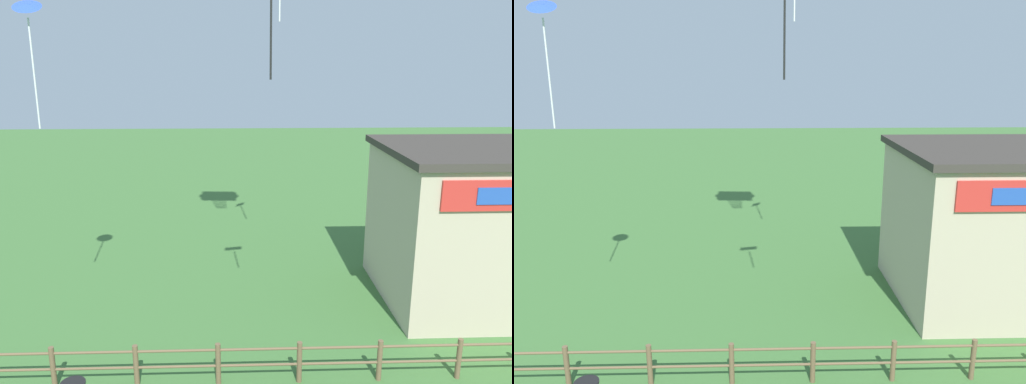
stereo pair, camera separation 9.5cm
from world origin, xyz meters
TOP-DOWN VIEW (x-y plane):
  - wooden_fence at (0.00, 7.45)m, footprint 14.97×0.14m
  - seaside_building at (8.64, 12.20)m, footprint 8.31×5.89m
  - kite_blue_delta at (-5.96, 10.01)m, footprint 0.84×0.77m

SIDE VIEW (x-z plane):
  - wooden_fence at x=0.00m, z-range 0.08..1.23m
  - seaside_building at x=8.64m, z-range 0.01..5.47m
  - kite_blue_delta at x=-5.96m, z-range 7.56..10.98m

